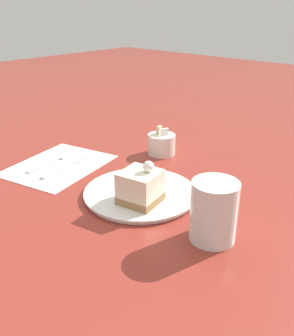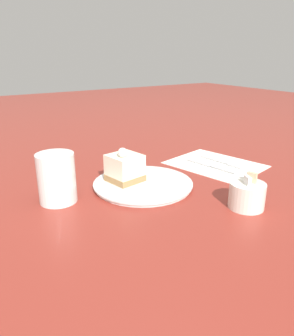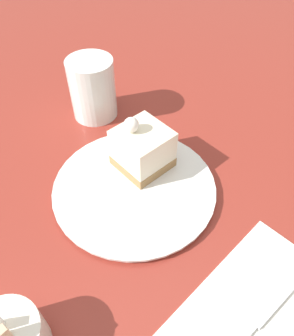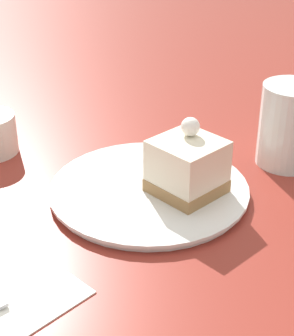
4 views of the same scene
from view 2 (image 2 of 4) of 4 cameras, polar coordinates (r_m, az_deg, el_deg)
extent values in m
plane|color=maroon|center=(0.83, 0.88, -2.39)|extent=(4.00, 4.00, 0.00)
cylinder|color=silver|center=(0.80, -0.69, -2.86)|extent=(0.23, 0.23, 0.01)
cylinder|color=silver|center=(0.80, -0.69, -2.62)|extent=(0.24, 0.24, 0.00)
cube|color=#9E7547|center=(0.80, -3.86, -1.67)|extent=(0.09, 0.09, 0.02)
cube|color=#EFE5C6|center=(0.79, -3.91, 0.54)|extent=(0.08, 0.09, 0.05)
sphere|color=white|center=(0.77, -4.28, 2.71)|extent=(0.02, 0.02, 0.02)
cube|color=white|center=(0.97, 11.81, 0.63)|extent=(0.25, 0.29, 0.00)
cube|color=silver|center=(1.00, 11.64, 1.50)|extent=(0.03, 0.11, 0.00)
cube|color=silver|center=(0.96, 15.22, 0.44)|extent=(0.03, 0.05, 0.00)
cube|color=silver|center=(0.97, 8.99, 1.05)|extent=(0.03, 0.08, 0.00)
cube|color=silver|center=(0.92, 12.95, -0.19)|extent=(0.02, 0.08, 0.00)
cylinder|color=silver|center=(0.72, 17.00, -4.60)|extent=(0.07, 0.07, 0.05)
cube|color=#D8B28C|center=(0.71, 17.80, -1.66)|extent=(0.01, 0.02, 0.02)
cube|color=white|center=(0.70, 17.12, -2.18)|extent=(0.02, 0.02, 0.02)
cylinder|color=silver|center=(0.73, -15.45, -1.69)|extent=(0.08, 0.08, 0.11)
camera|label=1|loc=(1.14, -39.95, 18.89)|focal=40.00mm
camera|label=3|loc=(0.82, 23.27, 23.46)|focal=35.00mm
camera|label=4|loc=(1.32, -0.22, 21.65)|focal=60.00mm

